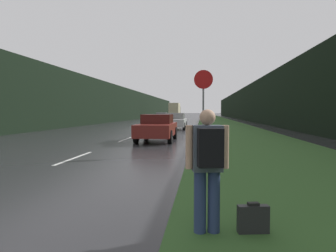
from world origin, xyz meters
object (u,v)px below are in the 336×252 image
Objects in this scene: car_passing_near at (157,127)px; car_oncoming at (162,117)px; car_passing_far at (175,121)px; stop_sign at (203,102)px; hitchhiker_with_backpack at (208,163)px; suitcase at (253,219)px; delivery_truck at (175,110)px.

car_passing_near reaches higher than car_oncoming.
car_oncoming is at bearing -82.75° from car_passing_near.
stop_sign is at bearing 99.17° from car_passing_far.
car_passing_far is at bearing 86.31° from hitchhiker_with_backpack.
suitcase is at bearing 104.32° from car_passing_near.
delivery_truck is (-3.92, 42.80, 1.12)m from car_passing_far.
car_passing_far is at bearing 99.17° from stop_sign.
delivery_truck is (-6.44, 66.04, 0.91)m from hitchhiker_with_backpack.
stop_sign is 7.90m from hitchhiker_with_backpack.
suitcase is (0.60, 0.08, -0.75)m from hitchhiker_with_backpack.
car_passing_far is (-2.49, 15.41, -1.26)m from stop_sign.
car_oncoming is at bearing 89.41° from suitcase.
car_passing_near reaches higher than suitcase.
car_oncoming is at bearing -90.00° from delivery_truck.
hitchhiker_with_backpack reaches higher than car_passing_far.
hitchhiker_with_backpack is at bearing -84.43° from delivery_truck.
car_oncoming reaches higher than suitcase.
car_passing_near is 1.09× the size of car_oncoming.
delivery_truck reaches higher than car_passing_far.
delivery_truck is at bearing -84.76° from car_passing_far.
car_passing_far is 20.28m from car_oncoming.
suitcase is 0.05× the size of delivery_truck.
stop_sign is at bearing 119.08° from car_passing_near.
car_passing_near is at bearing -85.83° from delivery_truck.
car_oncoming is at bearing 88.61° from hitchhiker_with_backpack.
car_oncoming is 0.51× the size of delivery_truck.
car_passing_far is at bearing -90.00° from car_passing_near.
stop_sign is 0.40× the size of delivery_truck.
stop_sign is 35.90m from car_oncoming.
delivery_truck is (-6.41, 58.21, -0.14)m from stop_sign.
suitcase is 23.37m from car_passing_far.
car_passing_near is at bearing 91.70° from hitchhiker_with_backpack.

